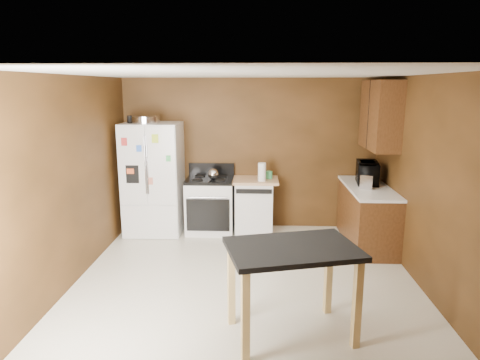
# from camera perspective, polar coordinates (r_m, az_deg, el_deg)

# --- Properties ---
(floor) EXTENTS (4.50, 4.50, 0.00)m
(floor) POSITION_cam_1_polar(r_m,az_deg,el_deg) (5.38, 0.75, -13.67)
(floor) COLOR silver
(floor) RESTS_ON ground
(ceiling) EXTENTS (4.50, 4.50, 0.00)m
(ceiling) POSITION_cam_1_polar(r_m,az_deg,el_deg) (4.83, 0.84, 13.99)
(ceiling) COLOR white
(ceiling) RESTS_ON ground
(wall_back) EXTENTS (4.20, 0.00, 4.20)m
(wall_back) POSITION_cam_1_polar(r_m,az_deg,el_deg) (7.17, 1.29, 3.46)
(wall_back) COLOR #5A3717
(wall_back) RESTS_ON ground
(wall_front) EXTENTS (4.20, 0.00, 4.20)m
(wall_front) POSITION_cam_1_polar(r_m,az_deg,el_deg) (2.82, -0.51, -10.97)
(wall_front) COLOR #5A3717
(wall_front) RESTS_ON ground
(wall_left) EXTENTS (0.00, 4.50, 4.50)m
(wall_left) POSITION_cam_1_polar(r_m,az_deg,el_deg) (5.44, -21.92, -0.35)
(wall_left) COLOR #5A3717
(wall_left) RESTS_ON ground
(wall_right) EXTENTS (0.00, 4.50, 4.50)m
(wall_right) POSITION_cam_1_polar(r_m,az_deg,el_deg) (5.34, 23.96, -0.75)
(wall_right) COLOR #5A3717
(wall_right) RESTS_ON ground
(roasting_pan) EXTENTS (0.44, 0.44, 0.11)m
(roasting_pan) POSITION_cam_1_polar(r_m,az_deg,el_deg) (6.91, -12.46, 7.88)
(roasting_pan) COLOR silver
(roasting_pan) RESTS_ON refrigerator
(pen_cup) EXTENTS (0.08, 0.08, 0.11)m
(pen_cup) POSITION_cam_1_polar(r_m,az_deg,el_deg) (6.97, -14.49, 7.84)
(pen_cup) COLOR black
(pen_cup) RESTS_ON refrigerator
(kettle) EXTENTS (0.18, 0.18, 0.18)m
(kettle) POSITION_cam_1_polar(r_m,az_deg,el_deg) (6.86, -3.59, 0.80)
(kettle) COLOR silver
(kettle) RESTS_ON gas_range
(paper_towel) EXTENTS (0.13, 0.13, 0.29)m
(paper_towel) POSITION_cam_1_polar(r_m,az_deg,el_deg) (6.78, 2.95, 1.08)
(paper_towel) COLOR white
(paper_towel) RESTS_ON dishwasher
(green_canister) EXTENTS (0.12, 0.12, 0.12)m
(green_canister) POSITION_cam_1_polar(r_m,az_deg,el_deg) (6.98, 3.90, 0.69)
(green_canister) COLOR #45B46D
(green_canister) RESTS_ON dishwasher
(toaster) EXTENTS (0.26, 0.33, 0.21)m
(toaster) POSITION_cam_1_polar(r_m,az_deg,el_deg) (6.56, 16.57, -0.09)
(toaster) COLOR silver
(toaster) RESTS_ON right_cabinets
(microwave) EXTENTS (0.44, 0.60, 0.31)m
(microwave) POSITION_cam_1_polar(r_m,az_deg,el_deg) (6.84, 16.62, 0.83)
(microwave) COLOR black
(microwave) RESTS_ON right_cabinets
(refrigerator) EXTENTS (0.90, 0.80, 1.80)m
(refrigerator) POSITION_cam_1_polar(r_m,az_deg,el_deg) (7.06, -11.47, 0.18)
(refrigerator) COLOR white
(refrigerator) RESTS_ON ground
(gas_range) EXTENTS (0.76, 0.68, 1.10)m
(gas_range) POSITION_cam_1_polar(r_m,az_deg,el_deg) (7.06, -4.00, -3.25)
(gas_range) COLOR white
(gas_range) RESTS_ON ground
(dishwasher) EXTENTS (0.78, 0.63, 0.89)m
(dishwasher) POSITION_cam_1_polar(r_m,az_deg,el_deg) (7.05, 1.87, -3.35)
(dishwasher) COLOR white
(dishwasher) RESTS_ON ground
(right_cabinets) EXTENTS (0.63, 1.58, 2.45)m
(right_cabinets) POSITION_cam_1_polar(r_m,az_deg,el_deg) (6.70, 17.07, -0.71)
(right_cabinets) COLOR brown
(right_cabinets) RESTS_ON ground
(island) EXTENTS (1.35, 1.07, 0.91)m
(island) POSITION_cam_1_polar(r_m,az_deg,el_deg) (4.11, 6.96, -10.65)
(island) COLOR black
(island) RESTS_ON ground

